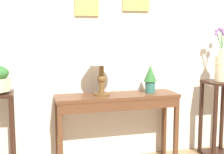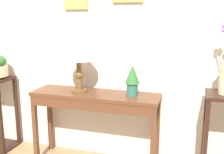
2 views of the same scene
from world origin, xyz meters
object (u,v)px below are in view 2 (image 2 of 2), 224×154
Objects in this scene: pedestal_stand_right at (222,142)px; potted_plant_on_console at (132,79)px; console_table at (94,104)px; table_lamp at (78,51)px.

potted_plant_on_console is at bearing 175.69° from pedestal_stand_right.
console_table is 2.29× the size of table_lamp.
pedestal_stand_right is at bearing -4.31° from potted_plant_on_console.
console_table is 4.32× the size of potted_plant_on_console.
pedestal_stand_right is at bearing -1.94° from table_lamp.
table_lamp is 0.61m from potted_plant_on_console.
console_table is 0.57m from table_lamp.
potted_plant_on_console reaches higher than pedestal_stand_right.
table_lamp is at bearing 172.33° from console_table.
potted_plant_on_console is 0.34× the size of pedestal_stand_right.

